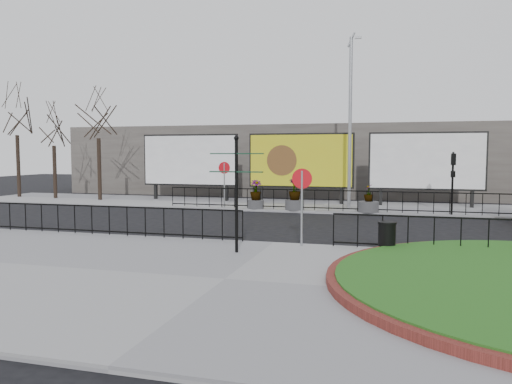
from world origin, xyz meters
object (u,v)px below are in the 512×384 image
(lamp_post, at_px, (350,120))
(litter_bin, at_px, (387,237))
(fingerpost_sign, at_px, (236,182))
(planter_b, at_px, (295,198))
(planter_a, at_px, (256,197))
(planter_c, at_px, (368,203))
(billboard_mid, at_px, (301,161))

(lamp_post, xyz_separation_m, litter_bin, (2.13, -11.69, -4.25))
(fingerpost_sign, bearing_deg, lamp_post, 82.27)
(fingerpost_sign, relative_size, planter_b, 2.16)
(planter_a, bearing_deg, planter_c, 0.00)
(fingerpost_sign, height_order, planter_c, fingerpost_sign)
(billboard_mid, bearing_deg, planter_c, -41.02)
(litter_bin, xyz_separation_m, planter_b, (-4.78, 10.09, 0.16))
(planter_a, xyz_separation_m, planter_c, (5.85, 0.00, -0.19))
(planter_c, bearing_deg, billboard_mid, 138.98)
(litter_bin, xyz_separation_m, planter_c, (-1.03, 10.09, -0.02))
(fingerpost_sign, xyz_separation_m, planter_b, (-0.46, 11.34, -1.47))
(billboard_mid, distance_m, litter_bin, 14.73)
(planter_a, bearing_deg, lamp_post, 18.62)
(planter_b, xyz_separation_m, planter_c, (3.75, 0.00, -0.18))
(lamp_post, relative_size, planter_b, 5.74)
(planter_b, bearing_deg, litter_bin, -64.64)
(billboard_mid, height_order, planter_a, billboard_mid)
(planter_a, distance_m, planter_b, 2.09)
(fingerpost_sign, xyz_separation_m, planter_c, (3.29, 11.34, -1.65))
(fingerpost_sign, bearing_deg, planter_a, 104.58)
(litter_bin, bearing_deg, planter_a, 124.28)
(fingerpost_sign, xyz_separation_m, litter_bin, (4.32, 1.25, -1.63))
(billboard_mid, height_order, planter_b, billboard_mid)
(billboard_mid, distance_m, planter_b, 4.04)
(planter_c, bearing_deg, planter_a, 180.00)
(lamp_post, height_order, fingerpost_sign, lamp_post)
(billboard_mid, bearing_deg, planter_b, -84.34)
(litter_bin, bearing_deg, planter_b, 115.36)
(fingerpost_sign, bearing_deg, planter_b, 94.21)
(billboard_mid, xyz_separation_m, planter_c, (4.11, -3.57, -2.04))
(planter_a, height_order, planter_b, planter_b)
(billboard_mid, xyz_separation_m, litter_bin, (5.14, -13.66, -2.02))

